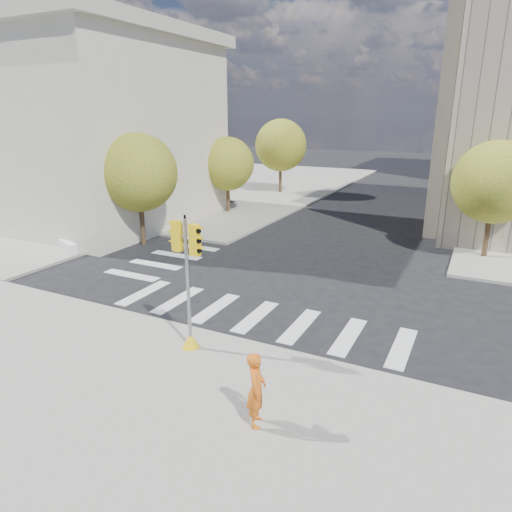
% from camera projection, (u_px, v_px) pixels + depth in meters
% --- Properties ---
extents(ground, '(160.00, 160.00, 0.00)m').
position_uv_depth(ground, '(279.00, 299.00, 19.02)').
color(ground, black).
rests_on(ground, ground).
extents(sidewalk_near, '(30.00, 14.00, 0.15)m').
position_uv_depth(sidewalk_near, '(69.00, 477.00, 9.61)').
color(sidewalk_near, gray).
rests_on(sidewalk_near, ground).
extents(sidewalk_far_left, '(28.00, 40.00, 0.15)m').
position_uv_depth(sidewalk_far_left, '(208.00, 184.00, 49.72)').
color(sidewalk_far_left, gray).
rests_on(sidewalk_far_left, ground).
extents(classical_building, '(19.00, 15.00, 12.70)m').
position_uv_depth(classical_building, '(69.00, 127.00, 32.45)').
color(classical_building, beige).
rests_on(classical_building, ground).
extents(tree_lw_near, '(4.40, 4.40, 6.41)m').
position_uv_depth(tree_lw_near, '(138.00, 173.00, 25.65)').
color(tree_lw_near, '#382616').
rests_on(tree_lw_near, ground).
extents(tree_lw_mid, '(4.00, 4.00, 5.77)m').
position_uv_depth(tree_lw_mid, '(227.00, 164.00, 34.32)').
color(tree_lw_mid, '#382616').
rests_on(tree_lw_mid, ground).
extents(tree_lw_far, '(4.80, 4.80, 6.95)m').
position_uv_depth(tree_lw_far, '(281.00, 145.00, 42.62)').
color(tree_lw_far, '#382616').
rests_on(tree_lw_far, ground).
extents(tree_re_near, '(4.20, 4.20, 6.16)m').
position_uv_depth(tree_re_near, '(495.00, 182.00, 23.14)').
color(tree_re_near, '#382616').
rests_on(tree_re_near, ground).
extents(tree_re_mid, '(4.60, 4.60, 6.66)m').
position_uv_depth(tree_re_mid, '(496.00, 157.00, 33.29)').
color(tree_re_mid, '#382616').
rests_on(tree_re_mid, ground).
extents(tree_re_far, '(4.00, 4.00, 5.88)m').
position_uv_depth(tree_re_far, '(495.00, 152.00, 43.67)').
color(tree_re_far, '#382616').
rests_on(tree_re_far, ground).
extents(lamp_near, '(0.35, 0.18, 8.11)m').
position_uv_depth(lamp_near, '(506.00, 165.00, 26.18)').
color(lamp_near, black).
rests_on(lamp_near, sidewalk_far_right).
extents(lamp_far, '(0.35, 0.18, 8.11)m').
position_uv_depth(lamp_far, '(503.00, 149.00, 38.12)').
color(lamp_far, black).
rests_on(lamp_far, sidewalk_far_right).
extents(traffic_signal, '(1.08, 0.56, 4.38)m').
position_uv_depth(traffic_signal, '(188.00, 294.00, 14.24)').
color(traffic_signal, yellow).
rests_on(traffic_signal, sidewalk_near).
extents(photographer, '(0.69, 0.82, 1.92)m').
position_uv_depth(photographer, '(256.00, 389.00, 10.88)').
color(photographer, '#D85F14').
rests_on(photographer, sidewalk_near).
extents(planter_wall, '(5.65, 2.79, 0.50)m').
position_uv_depth(planter_wall, '(56.00, 238.00, 26.68)').
color(planter_wall, silver).
rests_on(planter_wall, sidewalk_left_near).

